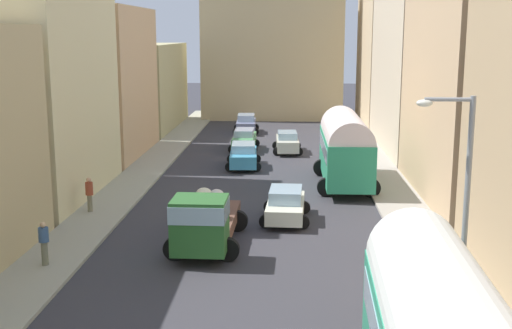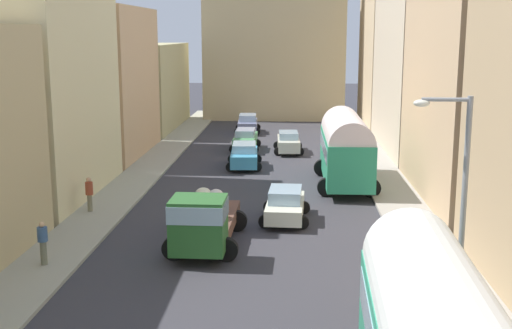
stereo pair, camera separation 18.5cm
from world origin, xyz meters
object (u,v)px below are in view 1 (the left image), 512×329
at_px(parked_bus_1, 345,146).
at_px(car_1, 244,139).
at_px(cargo_truck_0, 205,220).
at_px(car_4, 286,205).
at_px(car_2, 246,124).
at_px(car_0, 244,155).
at_px(car_5, 287,142).
at_px(pedestrian_3, 89,193).
at_px(pedestrian_1, 44,242).
at_px(streetlamp_near, 460,198).

distance_m(parked_bus_1, car_1, 12.93).
bearing_deg(cargo_truck_0, car_4, 54.49).
height_order(car_2, car_4, car_2).
bearing_deg(car_4, parked_bus_1, 65.30).
relative_size(parked_bus_1, car_2, 1.93).
relative_size(car_0, car_4, 1.07).
height_order(car_0, car_5, car_0).
xyz_separation_m(car_0, pedestrian_3, (-6.55, -11.39, 0.23)).
xyz_separation_m(pedestrian_1, streetlamp_near, (13.55, -4.69, 3.03)).
distance_m(car_0, car_4, 12.30).
xyz_separation_m(pedestrian_3, streetlamp_near, (14.08, -11.98, 3.00)).
distance_m(car_4, streetlamp_near, 12.78).
height_order(car_2, pedestrian_1, pedestrian_1).
bearing_deg(pedestrian_1, car_2, 81.08).
xyz_separation_m(car_0, car_4, (2.74, -11.99, -0.04)).
relative_size(parked_bus_1, car_0, 1.86).
height_order(parked_bus_1, car_0, parked_bus_1).
xyz_separation_m(car_4, car_5, (0.05, 17.48, 0.02)).
height_order(parked_bus_1, pedestrian_3, parked_bus_1).
distance_m(parked_bus_1, streetlamp_near, 18.69).
xyz_separation_m(car_5, pedestrian_3, (-9.34, -16.88, 0.26)).
height_order(cargo_truck_0, car_0, cargo_truck_0).
xyz_separation_m(parked_bus_1, pedestrian_1, (-12.06, -13.85, -1.26)).
height_order(cargo_truck_0, car_1, cargo_truck_0).
bearing_deg(car_1, streetlamp_near, -75.10).
bearing_deg(parked_bus_1, car_5, 107.47).
bearing_deg(pedestrian_1, car_0, 72.14).
relative_size(parked_bus_1, pedestrian_1, 4.63).
height_order(cargo_truck_0, car_5, cargo_truck_0).
bearing_deg(cargo_truck_0, car_2, 90.67).
distance_m(car_4, pedestrian_1, 11.03).
bearing_deg(streetlamp_near, car_0, 107.86).
xyz_separation_m(car_4, streetlamp_near, (4.79, -11.38, 3.28)).
bearing_deg(car_2, cargo_truck_0, -89.33).
bearing_deg(pedestrian_3, cargo_truck_0, -39.18).
distance_m(car_2, pedestrian_3, 26.79).
distance_m(parked_bus_1, pedestrian_3, 14.25).
height_order(cargo_truck_0, car_2, cargo_truck_0).
relative_size(car_1, car_2, 1.04).
distance_m(cargo_truck_0, car_5, 22.12).
bearing_deg(pedestrian_1, car_4, 37.37).
xyz_separation_m(parked_bus_1, streetlamp_near, (1.49, -18.54, 1.77)).
bearing_deg(pedestrian_3, car_2, 77.54).
height_order(car_1, car_4, car_1).
bearing_deg(car_1, pedestrian_3, -109.25).
bearing_deg(car_5, car_4, -90.15).
xyz_separation_m(car_1, pedestrian_3, (-6.18, -17.70, 0.23)).
xyz_separation_m(cargo_truck_0, car_2, (-0.36, 31.17, -0.46)).
distance_m(car_0, car_1, 6.32).
height_order(pedestrian_3, streetlamp_near, streetlamp_near).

